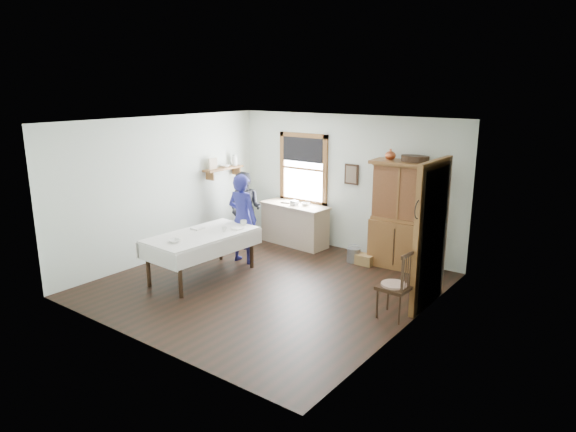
{
  "coord_description": "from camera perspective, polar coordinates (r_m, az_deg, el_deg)",
  "views": [
    {
      "loc": [
        5.09,
        -6.21,
        3.25
      ],
      "look_at": [
        0.22,
        0.3,
        1.16
      ],
      "focal_mm": 32.0,
      "sensor_mm": 36.0,
      "label": 1
    }
  ],
  "objects": [
    {
      "name": "counter_bowl",
      "position": [
        10.49,
        1.95,
        1.33
      ],
      "size": [
        0.21,
        0.21,
        0.06
      ],
      "primitive_type": "imported",
      "rotation": [
        0.0,
        0.0,
        0.17
      ],
      "color": "white",
      "rests_on": "work_counter"
    },
    {
      "name": "figure_dark",
      "position": [
        10.71,
        -4.77,
        0.57
      ],
      "size": [
        0.78,
        0.66,
        1.4
      ],
      "primitive_type": "imported",
      "rotation": [
        0.0,
        0.0,
        0.21
      ],
      "color": "black",
      "rests_on": "room"
    },
    {
      "name": "spindle_chair",
      "position": [
        7.5,
        11.75,
        -7.42
      ],
      "size": [
        0.49,
        0.49,
        1.01
      ],
      "primitive_type": "cube",
      "rotation": [
        0.0,
        0.0,
        -0.06
      ],
      "color": "black",
      "rests_on": "room"
    },
    {
      "name": "wall_shelf",
      "position": [
        10.89,
        -7.06,
        5.41
      ],
      "size": [
        0.24,
        1.0,
        0.44
      ],
      "color": "brown",
      "rests_on": "room"
    },
    {
      "name": "pail",
      "position": [
        9.78,
        7.29,
        -4.31
      ],
      "size": [
        0.33,
        0.33,
        0.27
      ],
      "primitive_type": "cube",
      "rotation": [
        0.0,
        0.0,
        0.38
      ],
      "color": "gray",
      "rests_on": "room"
    },
    {
      "name": "china_hutch",
      "position": [
        9.44,
        12.47,
        0.09
      ],
      "size": [
        1.18,
        0.62,
        1.95
      ],
      "primitive_type": "cube",
      "rotation": [
        0.0,
        0.0,
        0.07
      ],
      "color": "brown",
      "rests_on": "room"
    },
    {
      "name": "window",
      "position": [
        10.72,
        1.72,
        5.71
      ],
      "size": [
        1.18,
        0.07,
        1.48
      ],
      "color": "white",
      "rests_on": "room"
    },
    {
      "name": "rug_beater",
      "position": [
        7.19,
        14.38,
        1.64
      ],
      "size": [
        0.01,
        0.27,
        0.27
      ],
      "primitive_type": "torus",
      "rotation": [
        0.0,
        1.57,
        0.0
      ],
      "color": "black",
      "rests_on": "room"
    },
    {
      "name": "room",
      "position": [
        8.25,
        -2.48,
        1.06
      ],
      "size": [
        5.01,
        5.01,
        2.7
      ],
      "color": "black",
      "rests_on": "ground"
    },
    {
      "name": "woman_blue",
      "position": [
        9.57,
        -5.08,
        -0.64
      ],
      "size": [
        0.59,
        0.41,
        1.56
      ],
      "primitive_type": "imported",
      "rotation": [
        0.0,
        0.0,
        3.21
      ],
      "color": "navy",
      "rests_on": "room"
    },
    {
      "name": "table_cup_a",
      "position": [
        9.33,
        -4.97,
        -0.72
      ],
      "size": [
        0.13,
        0.13,
        0.09
      ],
      "primitive_type": "imported",
      "rotation": [
        0.0,
        0.0,
        0.16
      ],
      "color": "white",
      "rests_on": "dining_table"
    },
    {
      "name": "work_counter",
      "position": [
        10.69,
        0.74,
        -0.93
      ],
      "size": [
        1.53,
        0.69,
        0.85
      ],
      "primitive_type": "cube",
      "rotation": [
        0.0,
        0.0,
        -0.08
      ],
      "color": "tan",
      "rests_on": "room"
    },
    {
      "name": "doorway",
      "position": [
        7.82,
        15.73,
        -1.65
      ],
      "size": [
        0.09,
        1.14,
        2.22
      ],
      "color": "#433A2F",
      "rests_on": "room"
    },
    {
      "name": "framed_picture",
      "position": [
        10.12,
        7.04,
        4.61
      ],
      "size": [
        0.3,
        0.04,
        0.4
      ],
      "primitive_type": "cube",
      "color": "black",
      "rests_on": "room"
    },
    {
      "name": "wicker_basket",
      "position": [
        9.68,
        8.54,
        -4.81
      ],
      "size": [
        0.33,
        0.23,
        0.19
      ],
      "primitive_type": "cube",
      "rotation": [
        0.0,
        0.0,
        0.01
      ],
      "color": "olive",
      "rests_on": "room"
    },
    {
      "name": "table_cup_b",
      "position": [
        8.94,
        -7.08,
        -1.48
      ],
      "size": [
        0.1,
        0.1,
        0.09
      ],
      "primitive_type": "imported",
      "rotation": [
        0.0,
        0.0,
        -0.16
      ],
      "color": "white",
      "rests_on": "dining_table"
    },
    {
      "name": "counter_book",
      "position": [
        10.83,
        -0.53,
        1.67
      ],
      "size": [
        0.22,
        0.27,
        0.02
      ],
      "primitive_type": "imported",
      "rotation": [
        0.0,
        0.0,
        0.18
      ],
      "color": "brown",
      "rests_on": "work_counter"
    },
    {
      "name": "shelf_bowl",
      "position": [
        10.89,
        -7.02,
        5.55
      ],
      "size": [
        0.22,
        0.22,
        0.05
      ],
      "primitive_type": "imported",
      "color": "white",
      "rests_on": "wall_shelf"
    },
    {
      "name": "dining_table",
      "position": [
        9.01,
        -9.5,
        -4.32
      ],
      "size": [
        1.12,
        2.0,
        0.78
      ],
      "primitive_type": "cube",
      "rotation": [
        0.0,
        0.0,
        -0.05
      ],
      "color": "white",
      "rests_on": "room"
    },
    {
      "name": "table_bowl",
      "position": [
        8.48,
        -12.53,
        -2.71
      ],
      "size": [
        0.22,
        0.22,
        0.05
      ],
      "primitive_type": "imported",
      "rotation": [
        0.0,
        0.0,
        -0.01
      ],
      "color": "white",
      "rests_on": "dining_table"
    }
  ]
}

